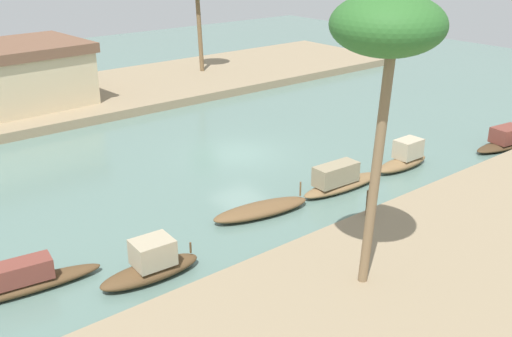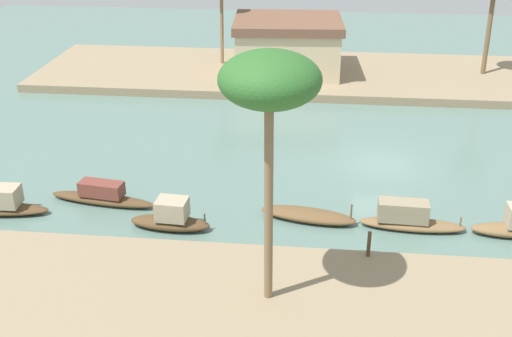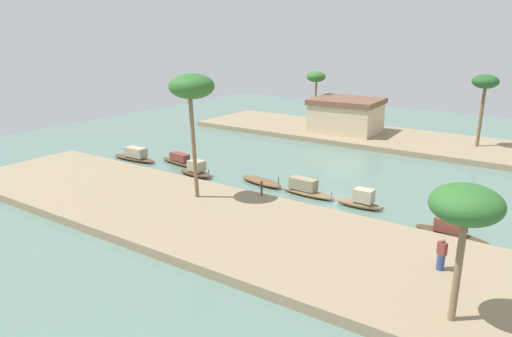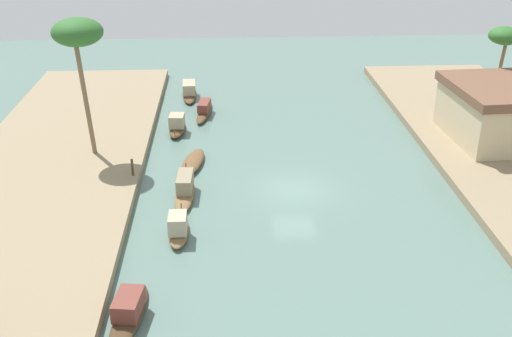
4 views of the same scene
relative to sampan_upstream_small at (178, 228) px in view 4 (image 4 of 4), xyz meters
The scene contains 13 objects.
river_water 7.98m from the sampan_upstream_small, 127.59° to the left, with size 74.92×74.92×0.00m, color slate.
riverbank_left 9.35m from the sampan_upstream_small, 121.31° to the right, with size 46.34×10.70×0.53m, color #937F60.
sampan_upstream_small is the anchor object (origin of this frame).
sampan_near_left_bank 17.46m from the sampan_upstream_small, behind, with size 4.99×1.52×1.05m.
sampan_downstream_large 21.80m from the sampan_upstream_small, behind, with size 5.03×1.33×1.24m.
sampan_foreground 6.46m from the sampan_upstream_small, 14.29° to the right, with size 4.46×1.67×1.12m.
sampan_open_hull 13.97m from the sampan_upstream_small, behind, with size 3.41×1.28×1.34m.
sampan_with_tall_canopy 8.36m from the sampan_upstream_small, behind, with size 4.22×1.84×1.02m.
sampan_midstream 4.26m from the sampan_upstream_small, behind, with size 4.33×1.19×1.23m.
mooring_post 6.77m from the sampan_upstream_small, 153.94° to the right, with size 0.14×0.14×1.01m, color #4C3823.
palm_tree_left_near 13.45m from the sampan_upstream_small, 148.00° to the right, with size 2.96×2.96×8.37m.
palm_tree_right_short 27.35m from the sampan_upstream_small, 124.88° to the left, with size 2.25×2.25×6.28m.
riverside_building 22.86m from the sampan_upstream_small, 117.36° to the left, with size 7.69×6.72×3.68m.
Camera 4 is at (31.11, -3.89, 15.99)m, focal length 43.19 mm.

